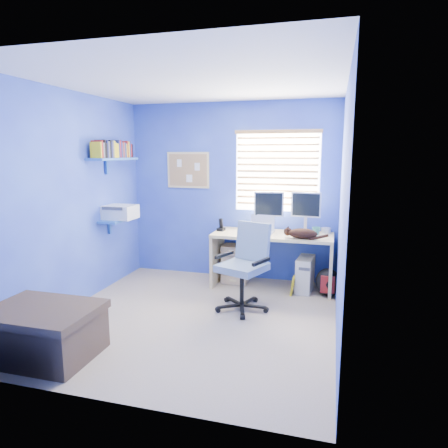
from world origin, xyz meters
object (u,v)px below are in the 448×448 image
(cat, at_px, (303,234))
(laptop, at_px, (260,225))
(tower_pc, at_px, (305,274))
(office_chair, at_px, (244,277))
(desk, at_px, (272,260))

(cat, bearing_deg, laptop, 168.47)
(tower_pc, xyz_separation_m, office_chair, (-0.64, -0.81, 0.15))
(cat, bearing_deg, desk, 159.53)
(tower_pc, bearing_deg, desk, -178.38)
(desk, bearing_deg, tower_pc, -3.57)
(laptop, bearing_deg, desk, 11.19)
(desk, height_order, laptop, laptop)
(laptop, relative_size, tower_pc, 0.73)
(cat, distance_m, tower_pc, 0.61)
(cat, relative_size, office_chair, 0.36)
(desk, bearing_deg, office_chair, -103.16)
(office_chair, bearing_deg, tower_pc, 51.51)
(cat, height_order, office_chair, office_chair)
(cat, relative_size, tower_pc, 0.81)
(tower_pc, relative_size, office_chair, 0.45)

